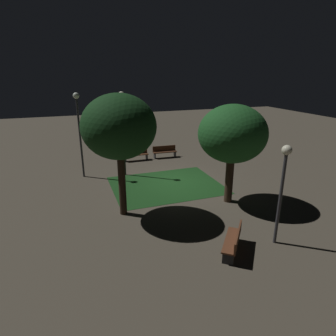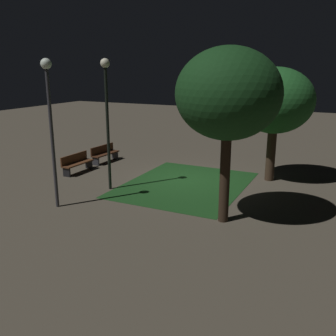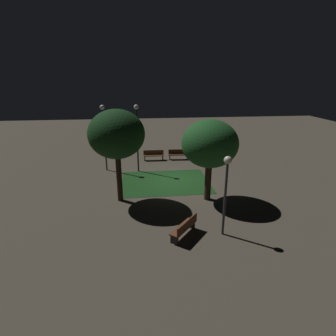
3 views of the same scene
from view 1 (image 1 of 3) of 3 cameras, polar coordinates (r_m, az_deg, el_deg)
name	(u,v)px [view 1 (image 1 of 3)]	position (r m, az deg, el deg)	size (l,w,h in m)	color
ground_plane	(174,181)	(17.30, 1.21, -2.69)	(60.00, 60.00, 0.00)	#4C4438
grass_lawn	(166,185)	(16.75, -0.34, -3.41)	(6.15, 4.84, 0.01)	#194219
bench_front_left	(165,151)	(22.00, -0.68, 3.34)	(1.82, 0.58, 0.88)	#422314
bench_near_trees	(136,154)	(21.40, -6.39, 2.78)	(1.81, 0.51, 0.88)	#512D19
bench_by_lamp	(234,240)	(11.03, 12.90, -13.74)	(1.51, 1.70, 0.88)	brown
tree_right_canopy	(232,134)	(14.02, 12.64, 6.52)	(3.27, 3.27, 4.87)	#38281C
tree_back_left	(119,127)	(12.41, -9.68, 7.93)	(3.19, 3.19, 5.47)	#2D2116
lamp_post_plaza_east	(283,177)	(11.10, 21.84, -1.71)	(0.36, 0.36, 3.88)	#333338
lamp_post_path_center	(79,122)	(18.01, -17.27, 8.67)	(0.36, 0.36, 5.13)	#333338
lamp_post_near_wall	(123,121)	(17.75, -8.97, 9.22)	(0.36, 0.36, 5.18)	black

